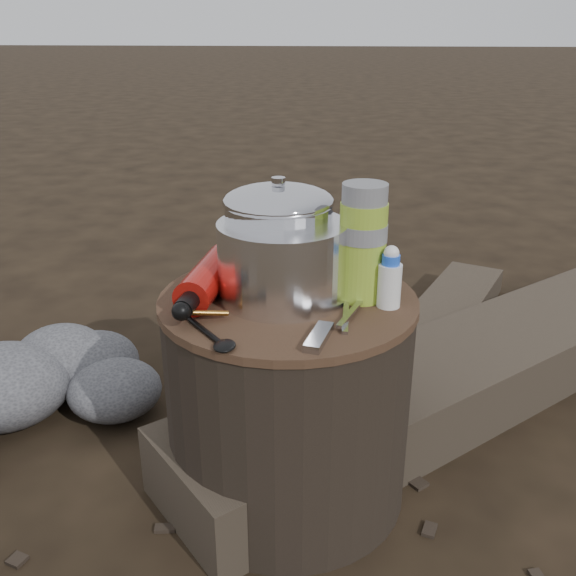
# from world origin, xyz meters

# --- Properties ---
(ground) EXTENTS (60.00, 60.00, 0.00)m
(ground) POSITION_xyz_m (0.00, 0.00, 0.00)
(ground) COLOR black
(ground) RESTS_ON ground
(stump) EXTENTS (0.50, 0.50, 0.46)m
(stump) POSITION_xyz_m (0.00, 0.00, 0.23)
(stump) COLOR black
(stump) RESTS_ON ground
(log_main) EXTENTS (1.69, 1.52, 0.16)m
(log_main) POSITION_xyz_m (0.53, 0.47, 0.08)
(log_main) COLOR #3C3227
(log_main) RESTS_ON ground
(log_small) EXTENTS (0.61, 1.05, 0.09)m
(log_small) POSITION_xyz_m (0.41, 0.74, 0.04)
(log_small) COLOR #3C3227
(log_small) RESTS_ON ground
(foil_windscreen) EXTENTS (0.25, 0.25, 0.15)m
(foil_windscreen) POSITION_xyz_m (-0.01, 0.00, 0.54)
(foil_windscreen) COLOR white
(foil_windscreen) RESTS_ON stump
(camping_pot) EXTENTS (0.21, 0.21, 0.21)m
(camping_pot) POSITION_xyz_m (-0.02, 0.05, 0.57)
(camping_pot) COLOR silver
(camping_pot) RESTS_ON stump
(fuel_bottle) EXTENTS (0.09, 0.29, 0.07)m
(fuel_bottle) POSITION_xyz_m (-0.16, -0.00, 0.50)
(fuel_bottle) COLOR #B8160F
(fuel_bottle) RESTS_ON stump
(thermos) EXTENTS (0.09, 0.09, 0.22)m
(thermos) POSITION_xyz_m (0.14, 0.01, 0.57)
(thermos) COLOR #95B82F
(thermos) RESTS_ON stump
(travel_mug) EXTENTS (0.08, 0.08, 0.12)m
(travel_mug) POSITION_xyz_m (0.14, 0.14, 0.52)
(travel_mug) COLOR black
(travel_mug) RESTS_ON stump
(stuff_sack) EXTENTS (0.14, 0.11, 0.09)m
(stuff_sack) POSITION_xyz_m (-0.09, 0.19, 0.51)
(stuff_sack) COLOR #C28E08
(stuff_sack) RESTS_ON stump
(food_pouch) EXTENTS (0.11, 0.06, 0.14)m
(food_pouch) POSITION_xyz_m (-0.02, 0.19, 0.53)
(food_pouch) COLOR #101048
(food_pouch) RESTS_ON stump
(multitool) EXTENTS (0.05, 0.10, 0.01)m
(multitool) POSITION_xyz_m (0.07, -0.18, 0.47)
(multitool) COLOR #A9A9AE
(multitool) RESTS_ON stump
(pot_grabber) EXTENTS (0.06, 0.14, 0.01)m
(pot_grabber) POSITION_xyz_m (0.11, -0.08, 0.47)
(pot_grabber) COLOR #A9A9AE
(pot_grabber) RESTS_ON stump
(spork) EXTENTS (0.12, 0.13, 0.01)m
(spork) POSITION_xyz_m (-0.13, -0.17, 0.47)
(spork) COLOR black
(spork) RESTS_ON stump
(squeeze_bottle) EXTENTS (0.04, 0.04, 0.11)m
(squeeze_bottle) POSITION_xyz_m (0.19, -0.02, 0.51)
(squeeze_bottle) COLOR white
(squeeze_bottle) RESTS_ON stump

